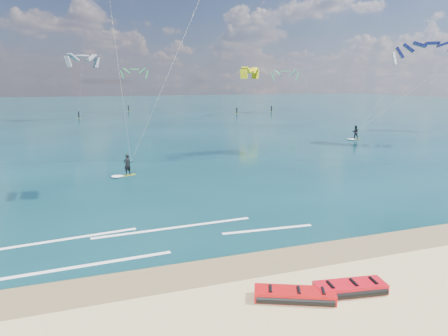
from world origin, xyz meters
The scene contains 9 objects.
ground centered at (0.00, 40.00, 0.00)m, with size 320.00×320.00×0.00m, color tan.
wet_sand_strip centered at (0.00, 3.00, 0.00)m, with size 320.00×2.40×0.01m, color brown.
sea centered at (0.00, 104.00, 0.02)m, with size 320.00×200.00×0.04m, color #082B30.
packed_kite_left centered at (5.74, -0.32, 0.00)m, with size 2.79×1.23×0.45m, color red, non-canonical shape.
packed_kite_mid centered at (3.62, -0.08, 0.00)m, with size 3.01×1.17×0.42m, color red, non-canonical shape.
kitesurfer_main centered at (1.03, 17.62, 8.86)m, with size 8.91×7.96×17.22m.
kitesurfer_far centered at (33.65, 29.64, 6.96)m, with size 13.07×9.06×13.63m.
shoreline_foam centered at (-0.61, 7.05, 0.04)m, with size 16.12×4.05×0.01m.
distant_kites centered at (-4.81, 75.20, 5.43)m, with size 94.14×39.17×12.43m.
Camera 1 is at (-2.83, -11.25, 7.48)m, focal length 32.00 mm.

